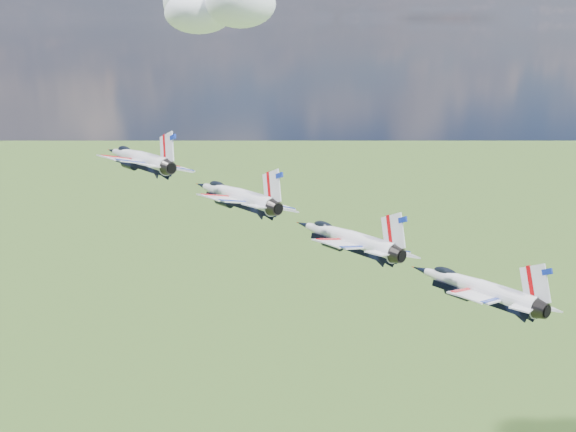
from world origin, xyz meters
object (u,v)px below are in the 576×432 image
object	(u,v)px
jet_0	(138,158)
jet_1	(234,195)
jet_3	(474,287)
jet_2	(345,238)

from	to	relation	value
jet_0	jet_1	distance (m)	12.80
jet_3	jet_0	bearing A→B (deg)	111.67
jet_2	jet_3	distance (m)	12.80
jet_0	jet_3	bearing A→B (deg)	-68.33
jet_0	jet_2	distance (m)	25.61
jet_1	jet_3	xyz separation A→B (m)	(18.08, -17.29, -5.46)
jet_0	jet_3	size ratio (longest dim) A/B	1.00
jet_0	jet_2	size ratio (longest dim) A/B	1.00
jet_1	jet_3	bearing A→B (deg)	-68.33
jet_1	jet_2	size ratio (longest dim) A/B	1.00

